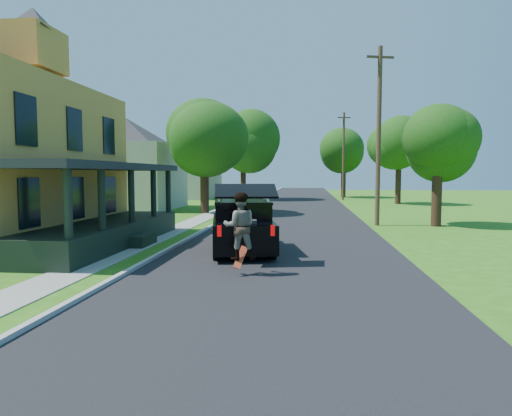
# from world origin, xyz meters

# --- Properties ---
(ground) EXTENTS (140.00, 140.00, 0.00)m
(ground) POSITION_xyz_m (0.00, 0.00, 0.00)
(ground) COLOR #2F6614
(ground) RESTS_ON ground
(street) EXTENTS (8.00, 120.00, 0.02)m
(street) POSITION_xyz_m (0.00, 20.00, 0.00)
(street) COLOR black
(street) RESTS_ON ground
(curb) EXTENTS (0.15, 120.00, 0.12)m
(curb) POSITION_xyz_m (-4.05, 20.00, 0.00)
(curb) COLOR #A5A6A0
(curb) RESTS_ON ground
(sidewalk) EXTENTS (1.30, 120.00, 0.03)m
(sidewalk) POSITION_xyz_m (-5.60, 20.00, 0.00)
(sidewalk) COLOR gray
(sidewalk) RESTS_ON ground
(front_walk) EXTENTS (6.50, 1.20, 0.03)m
(front_walk) POSITION_xyz_m (-9.50, 6.00, 0.00)
(front_walk) COLOR gray
(front_walk) RESTS_ON ground
(neighbor_house_mid) EXTENTS (12.78, 12.78, 8.30)m
(neighbor_house_mid) POSITION_xyz_m (-13.50, 24.00, 4.19)
(neighbor_house_mid) COLOR beige
(neighbor_house_mid) RESTS_ON ground
(neighbor_house_far) EXTENTS (12.78, 12.78, 8.30)m
(neighbor_house_far) POSITION_xyz_m (-13.50, 40.00, 4.19)
(neighbor_house_far) COLOR beige
(neighbor_house_far) RESTS_ON ground
(black_suv) EXTENTS (2.89, 5.46, 2.42)m
(black_suv) POSITION_xyz_m (-1.47, 5.16, 0.92)
(black_suv) COLOR black
(black_suv) RESTS_ON ground
(skateboarder) EXTENTS (0.99, 0.84, 1.82)m
(skateboarder) POSITION_xyz_m (-1.00, 1.50, 1.32)
(skateboarder) COLOR black
(skateboarder) RESTS_ON ground
(skateboard) EXTENTS (0.34, 0.56, 0.57)m
(skateboard) POSITION_xyz_m (-0.97, 1.42, 0.47)
(skateboard) COLOR #AB2C0E
(skateboard) RESTS_ON ground
(tree_left_mid) EXTENTS (6.73, 6.95, 8.28)m
(tree_left_mid) POSITION_xyz_m (-6.31, 20.55, 5.38)
(tree_left_mid) COLOR black
(tree_left_mid) RESTS_ON ground
(tree_left_far) EXTENTS (6.25, 6.11, 9.66)m
(tree_left_far) POSITION_xyz_m (-6.04, 37.80, 6.35)
(tree_left_far) COLOR black
(tree_left_far) RESTS_ON ground
(tree_right_near) EXTENTS (5.21, 4.81, 6.63)m
(tree_right_near) POSITION_xyz_m (7.45, 14.05, 4.49)
(tree_right_near) COLOR black
(tree_right_near) RESTS_ON ground
(tree_right_mid) EXTENTS (5.73, 5.48, 8.03)m
(tree_right_mid) POSITION_xyz_m (9.01, 32.25, 5.39)
(tree_right_mid) COLOR black
(tree_right_mid) RESTS_ON ground
(tree_right_far) EXTENTS (5.23, 5.14, 8.21)m
(tree_right_far) POSITION_xyz_m (4.96, 43.56, 5.52)
(tree_right_far) COLOR black
(tree_right_far) RESTS_ON ground
(utility_pole_near) EXTENTS (1.46, 0.49, 9.32)m
(utility_pole_near) POSITION_xyz_m (4.50, 14.11, 4.79)
(utility_pole_near) COLOR #402F1E
(utility_pole_near) RESTS_ON ground
(utility_pole_far) EXTENTS (1.38, 0.51, 9.13)m
(utility_pole_far) POSITION_xyz_m (4.55, 38.20, 4.69)
(utility_pole_far) COLOR #402F1E
(utility_pole_far) RESTS_ON ground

